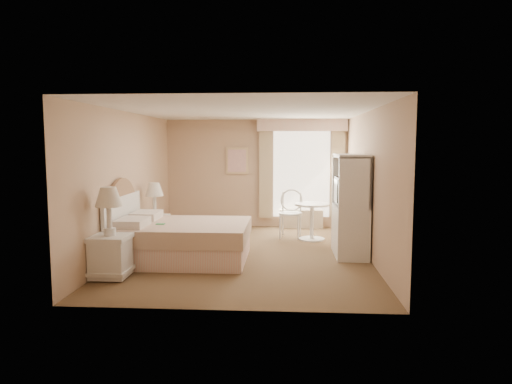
# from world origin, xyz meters

# --- Properties ---
(room) EXTENTS (4.21, 5.51, 2.51)m
(room) POSITION_xyz_m (0.00, 0.00, 1.25)
(room) COLOR brown
(room) RESTS_ON ground
(window) EXTENTS (2.05, 0.22, 2.51)m
(window) POSITION_xyz_m (1.05, 2.65, 1.34)
(window) COLOR white
(window) RESTS_ON room
(framed_art) EXTENTS (0.52, 0.04, 0.62)m
(framed_art) POSITION_xyz_m (-0.45, 2.71, 1.55)
(framed_art) COLOR tan
(framed_art) RESTS_ON room
(bed) EXTENTS (2.14, 1.67, 1.48)m
(bed) POSITION_xyz_m (-1.12, -0.48, 0.35)
(bed) COLOR #E2A193
(bed) RESTS_ON room
(nightstand_near) EXTENTS (0.54, 0.54, 1.31)m
(nightstand_near) POSITION_xyz_m (-1.84, -1.57, 0.49)
(nightstand_near) COLOR white
(nightstand_near) RESTS_ON room
(nightstand_far) EXTENTS (0.49, 0.49, 1.18)m
(nightstand_far) POSITION_xyz_m (-1.84, 0.70, 0.44)
(nightstand_far) COLOR white
(nightstand_far) RESTS_ON room
(round_table) EXTENTS (0.70, 0.70, 0.74)m
(round_table) POSITION_xyz_m (1.22, 1.30, 0.50)
(round_table) COLOR silver
(round_table) RESTS_ON room
(cafe_chair) EXTENTS (0.55, 0.55, 1.00)m
(cafe_chair) POSITION_xyz_m (0.80, 1.56, 0.58)
(cafe_chair) COLOR silver
(cafe_chair) RESTS_ON room
(armoire) EXTENTS (0.53, 1.06, 1.76)m
(armoire) POSITION_xyz_m (1.81, 0.05, 0.73)
(armoire) COLOR white
(armoire) RESTS_ON room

